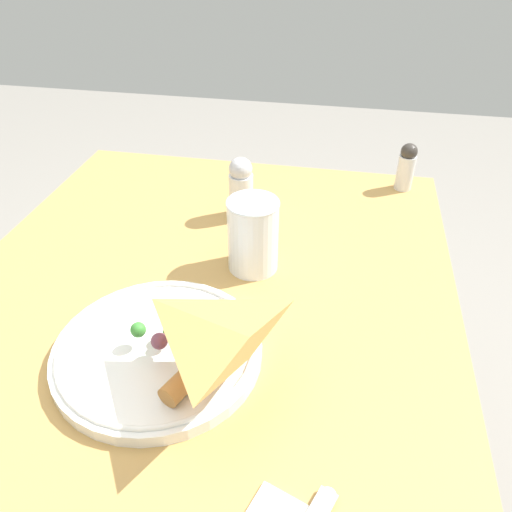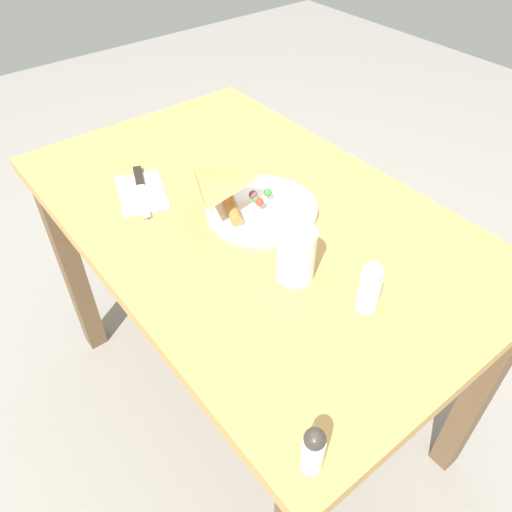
% 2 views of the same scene
% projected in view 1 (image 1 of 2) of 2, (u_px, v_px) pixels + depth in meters
% --- Properties ---
extents(dining_table, '(1.09, 0.69, 0.72)m').
position_uv_depth(dining_table, '(177.00, 428.00, 0.64)').
color(dining_table, tan).
rests_on(dining_table, ground_plane).
extents(plate_pizza, '(0.24, 0.24, 0.05)m').
position_uv_depth(plate_pizza, '(160.00, 348.00, 0.58)').
color(plate_pizza, white).
rests_on(plate_pizza, dining_table).
extents(milk_glass, '(0.07, 0.07, 0.11)m').
position_uv_depth(milk_glass, '(253.00, 238.00, 0.70)').
color(milk_glass, white).
rests_on(milk_glass, dining_table).
extents(salt_shaker, '(0.04, 0.04, 0.10)m').
position_uv_depth(salt_shaker, '(241.00, 188.00, 0.81)').
color(salt_shaker, silver).
rests_on(salt_shaker, dining_table).
extents(pepper_shaker, '(0.03, 0.03, 0.09)m').
position_uv_depth(pepper_shaker, '(406.00, 166.00, 0.89)').
color(pepper_shaker, silver).
rests_on(pepper_shaker, dining_table).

